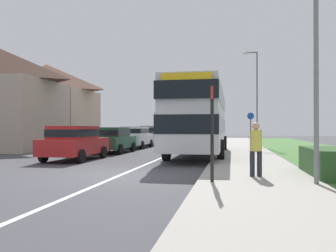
# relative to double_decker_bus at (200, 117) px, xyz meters

# --- Properties ---
(ground_plane) EXTENTS (120.00, 120.00, 0.00)m
(ground_plane) POSITION_rel_double_decker_bus_xyz_m (-1.76, -8.38, -2.14)
(ground_plane) COLOR #424247
(lane_marking_centre) EXTENTS (0.14, 60.00, 0.01)m
(lane_marking_centre) POSITION_rel_double_decker_bus_xyz_m (-1.76, -0.38, -2.14)
(lane_marking_centre) COLOR silver
(lane_marking_centre) RESTS_ON ground_plane
(pavement_near_side) EXTENTS (3.20, 68.00, 0.12)m
(pavement_near_side) POSITION_rel_double_decker_bus_xyz_m (2.44, -2.38, -2.08)
(pavement_near_side) COLOR #9E998E
(pavement_near_side) RESTS_ON ground_plane
(roadside_hedge) EXTENTS (1.10, 2.91, 0.90)m
(roadside_hedge) POSITION_rel_double_decker_bus_xyz_m (4.54, -7.78, -1.69)
(roadside_hedge) COLOR #2D5128
(roadside_hedge) RESTS_ON ground_plane
(double_decker_bus) EXTENTS (2.80, 11.47, 3.70)m
(double_decker_bus) POSITION_rel_double_decker_bus_xyz_m (0.00, 0.00, 0.00)
(double_decker_bus) COLOR #BCBCC1
(double_decker_bus) RESTS_ON ground_plane
(parked_car_red) EXTENTS (1.96, 4.11, 1.60)m
(parked_car_red) POSITION_rel_double_decker_bus_xyz_m (-5.51, -3.80, -1.26)
(parked_car_red) COLOR #B21E1E
(parked_car_red) RESTS_ON ground_plane
(parked_car_dark_green) EXTENTS (1.91, 4.08, 1.55)m
(parked_car_dark_green) POSITION_rel_double_decker_bus_xyz_m (-5.38, 1.09, -1.28)
(parked_car_dark_green) COLOR #19472D
(parked_car_dark_green) RESTS_ON ground_plane
(parked_car_white) EXTENTS (1.87, 4.32, 1.63)m
(parked_car_white) POSITION_rel_double_decker_bus_xyz_m (-5.40, 6.10, -1.25)
(parked_car_white) COLOR silver
(parked_car_white) RESTS_ON ground_plane
(parked_car_grey) EXTENTS (1.93, 4.30, 1.71)m
(parked_car_grey) POSITION_rel_double_decker_bus_xyz_m (-5.30, 11.13, -1.21)
(parked_car_grey) COLOR slate
(parked_car_grey) RESTS_ON ground_plane
(pedestrian_at_stop) EXTENTS (0.34, 0.34, 1.67)m
(pedestrian_at_stop) POSITION_rel_double_decker_bus_xyz_m (2.41, -8.59, -1.17)
(pedestrian_at_stop) COLOR #23232D
(pedestrian_at_stop) RESTS_ON ground_plane
(bus_stop_sign) EXTENTS (0.09, 0.52, 2.60)m
(bus_stop_sign) POSITION_rel_double_decker_bus_xyz_m (1.24, -9.83, -0.60)
(bus_stop_sign) COLOR black
(bus_stop_sign) RESTS_ON ground_plane
(cycle_route_sign) EXTENTS (0.44, 0.08, 2.52)m
(cycle_route_sign) POSITION_rel_double_decker_bus_xyz_m (2.93, 4.05, -0.72)
(cycle_route_sign) COLOR slate
(cycle_route_sign) RESTS_ON ground_plane
(street_lamp_mid) EXTENTS (1.14, 0.20, 7.51)m
(street_lamp_mid) POSITION_rel_double_decker_bus_xyz_m (3.57, 8.78, 2.16)
(street_lamp_mid) COLOR slate
(street_lamp_mid) RESTS_ON ground_plane
(house_terrace_far_side) EXTENTS (7.55, 11.90, 6.99)m
(house_terrace_far_side) POSITION_rel_double_decker_bus_xyz_m (-13.95, 5.07, 1.35)
(house_terrace_far_side) COLOR tan
(house_terrace_far_side) RESTS_ON ground_plane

